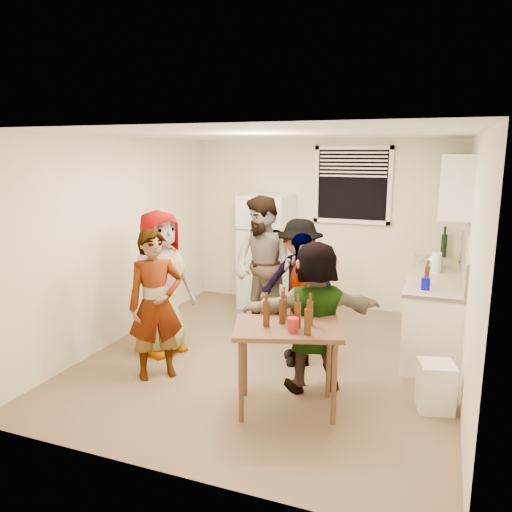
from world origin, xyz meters
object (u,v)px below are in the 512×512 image
at_px(blue_cup, 425,290).
at_px(guest_back_left, 263,333).
at_px(beer_bottle_table, 310,325).
at_px(red_cup, 293,332).
at_px(guest_grey, 164,351).
at_px(serving_table, 286,408).
at_px(guest_black, 300,361).
at_px(wine_bottle, 443,257).
at_px(guest_back_right, 298,340).
at_px(beer_bottle_counter, 426,286).
at_px(trash_bin, 436,384).
at_px(kettle, 434,268).
at_px(guest_orange, 313,388).
at_px(guest_stripe, 159,375).
at_px(refrigerator, 266,251).

distance_m(blue_cup, guest_back_left, 2.21).
bearing_deg(beer_bottle_table, red_cup, -112.08).
bearing_deg(guest_grey, blue_cup, -53.53).
bearing_deg(guest_back_left, serving_table, -43.31).
relative_size(red_cup, guest_black, 0.09).
relative_size(wine_bottle, guest_back_right, 0.21).
bearing_deg(guest_back_right, blue_cup, -11.11).
distance_m(beer_bottle_counter, serving_table, 2.07).
distance_m(beer_bottle_counter, trash_bin, 1.22).
relative_size(kettle, trash_bin, 0.56).
relative_size(wine_bottle, beer_bottle_counter, 1.54).
height_order(kettle, red_cup, kettle).
bearing_deg(beer_bottle_counter, guest_back_left, 172.52).
bearing_deg(beer_bottle_counter, kettle, 86.89).
relative_size(beer_bottle_counter, serving_table, 0.22).
bearing_deg(blue_cup, guest_orange, -139.21).
height_order(trash_bin, guest_orange, trash_bin).
relative_size(guest_stripe, guest_back_left, 0.88).
distance_m(wine_bottle, beer_bottle_counter, 1.67).
xyz_separation_m(guest_back_left, guest_back_right, (0.50, -0.09, 0.00)).
xyz_separation_m(trash_bin, guest_grey, (-3.06, 0.29, -0.25)).
bearing_deg(guest_orange, guest_back_right, -95.58).
relative_size(blue_cup, guest_stripe, 0.08).
height_order(guest_grey, guest_back_right, guest_back_right).
xyz_separation_m(kettle, beer_bottle_table, (-0.98, -2.33, -0.10)).
xyz_separation_m(kettle, blue_cup, (-0.05, -1.09, 0.00)).
bearing_deg(beer_bottle_counter, guest_back_right, 173.40).
relative_size(beer_bottle_counter, guest_back_left, 0.12).
height_order(wine_bottle, blue_cup, wine_bottle).
xyz_separation_m(kettle, guest_orange, (-1.03, -1.93, -0.90)).
distance_m(refrigerator, guest_back_right, 1.73).
xyz_separation_m(blue_cup, guest_back_left, (-1.98, 0.43, -0.90)).
height_order(trash_bin, beer_bottle_table, beer_bottle_table).
xyz_separation_m(red_cup, guest_black, (-0.27, 1.20, -0.80)).
bearing_deg(beer_bottle_counter, blue_cup, -90.39).
height_order(beer_bottle_table, guest_orange, beer_bottle_table).
xyz_separation_m(kettle, guest_black, (-1.33, -1.35, -0.90)).
distance_m(blue_cup, guest_grey, 3.07).
bearing_deg(guest_orange, guest_stripe, -17.28).
bearing_deg(guest_black, wine_bottle, 121.55).
bearing_deg(guest_back_left, guest_black, -24.26).
distance_m(wine_bottle, guest_back_left, 2.70).
relative_size(serving_table, guest_back_left, 0.53).
bearing_deg(wine_bottle, guest_orange, -112.84).
bearing_deg(guest_back_left, trash_bin, -10.49).
height_order(blue_cup, trash_bin, blue_cup).
bearing_deg(trash_bin, wine_bottle, 90.51).
relative_size(refrigerator, red_cup, 13.46).
distance_m(beer_bottle_counter, guest_grey, 3.11).
bearing_deg(blue_cup, guest_black, -168.71).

